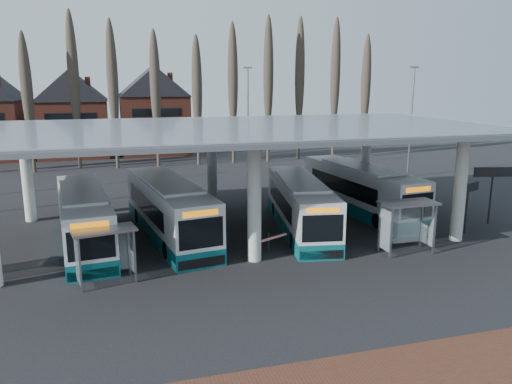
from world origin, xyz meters
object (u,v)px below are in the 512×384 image
object	(u,v)px
bus_1	(169,210)
bus_2	(300,206)
shelter_1	(104,243)
bus_3	(360,190)
shelter_2	(406,215)
bus_0	(84,219)

from	to	relation	value
bus_1	bus_2	world-z (taller)	bus_1
shelter_1	bus_2	bearing A→B (deg)	13.76
bus_2	bus_3	bearing A→B (deg)	36.20
bus_2	shelter_2	size ratio (longest dim) A/B	3.84
bus_1	bus_3	distance (m)	13.45
bus_0	shelter_2	distance (m)	17.50
bus_0	bus_3	distance (m)	18.16
bus_0	bus_2	size ratio (longest dim) A/B	0.99
bus_2	shelter_2	world-z (taller)	bus_2
bus_0	shelter_1	distance (m)	6.03
bus_2	shelter_2	bearing A→B (deg)	-45.18
bus_1	bus_0	bearing A→B (deg)	175.23
bus_0	bus_1	bearing A→B (deg)	-2.48
bus_0	bus_1	size ratio (longest dim) A/B	0.94
shelter_2	shelter_1	bearing A→B (deg)	179.56
bus_3	bus_0	bearing A→B (deg)	-178.59
bus_3	shelter_1	xyz separation A→B (m)	(-16.85, -8.08, 0.30)
bus_1	bus_2	distance (m)	7.91
bus_3	bus_1	bearing A→B (deg)	-177.48
bus_0	bus_2	distance (m)	12.59
bus_0	shelter_1	bearing A→B (deg)	-84.96
bus_1	bus_2	xyz separation A→B (m)	(7.86, -0.86, -0.09)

